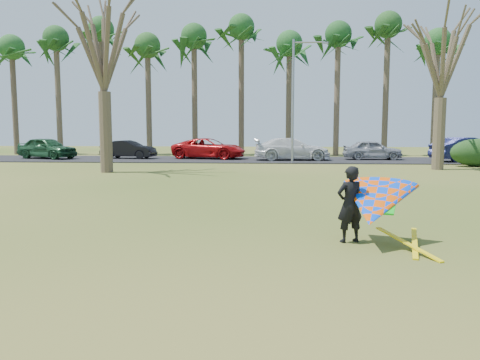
# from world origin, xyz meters

# --- Properties ---
(ground) EXTENTS (100.00, 100.00, 0.00)m
(ground) POSITION_xyz_m (0.00, 0.00, 0.00)
(ground) COLOR #244A10
(ground) RESTS_ON ground
(parking_strip) EXTENTS (46.00, 7.00, 0.06)m
(parking_strip) POSITION_xyz_m (0.00, 25.00, 0.03)
(parking_strip) COLOR black
(parking_strip) RESTS_ON ground
(palm_0) EXTENTS (4.84, 4.84, 10.84)m
(palm_0) POSITION_xyz_m (-22.00, 31.00, 9.17)
(palm_0) COLOR #46382A
(palm_0) RESTS_ON ground
(palm_1) EXTENTS (4.84, 4.84, 11.54)m
(palm_1) POSITION_xyz_m (-18.00, 31.00, 9.85)
(palm_1) COLOR brown
(palm_1) RESTS_ON ground
(palm_2) EXTENTS (4.84, 4.84, 12.24)m
(palm_2) POSITION_xyz_m (-14.00, 31.00, 10.52)
(palm_2) COLOR #46352A
(palm_2) RESTS_ON ground
(palm_3) EXTENTS (4.84, 4.84, 10.84)m
(palm_3) POSITION_xyz_m (-10.00, 31.00, 9.17)
(palm_3) COLOR #4D3E2E
(palm_3) RESTS_ON ground
(palm_4) EXTENTS (4.84, 4.84, 11.54)m
(palm_4) POSITION_xyz_m (-6.00, 31.00, 9.85)
(palm_4) COLOR #4B3C2D
(palm_4) RESTS_ON ground
(palm_5) EXTENTS (4.84, 4.84, 12.24)m
(palm_5) POSITION_xyz_m (-2.00, 31.00, 10.52)
(palm_5) COLOR #4D3E2E
(palm_5) RESTS_ON ground
(palm_6) EXTENTS (4.84, 4.84, 10.84)m
(palm_6) POSITION_xyz_m (2.00, 31.00, 9.17)
(palm_6) COLOR brown
(palm_6) RESTS_ON ground
(palm_7) EXTENTS (4.84, 4.84, 11.54)m
(palm_7) POSITION_xyz_m (6.00, 31.00, 9.85)
(palm_7) COLOR brown
(palm_7) RESTS_ON ground
(palm_8) EXTENTS (4.84, 4.84, 12.24)m
(palm_8) POSITION_xyz_m (10.00, 31.00, 10.52)
(palm_8) COLOR brown
(palm_8) RESTS_ON ground
(palm_9) EXTENTS (4.84, 4.84, 10.84)m
(palm_9) POSITION_xyz_m (14.00, 31.00, 9.17)
(palm_9) COLOR brown
(palm_9) RESTS_ON ground
(bare_tree_left) EXTENTS (6.60, 6.60, 9.70)m
(bare_tree_left) POSITION_xyz_m (-8.00, 15.00, 6.92)
(bare_tree_left) COLOR #463A2A
(bare_tree_left) RESTS_ON ground
(bare_tree_right) EXTENTS (6.27, 6.27, 9.21)m
(bare_tree_right) POSITION_xyz_m (10.00, 18.00, 6.57)
(bare_tree_right) COLOR #4B3E2D
(bare_tree_right) RESTS_ON ground
(streetlight) EXTENTS (2.28, 0.18, 8.00)m
(streetlight) POSITION_xyz_m (2.16, 22.00, 4.46)
(streetlight) COLOR gray
(streetlight) RESTS_ON ground
(hedge_near) EXTENTS (3.38, 1.53, 1.69)m
(hedge_near) POSITION_xyz_m (13.15, 20.24, 0.84)
(hedge_near) COLOR #183714
(hedge_near) RESTS_ON ground
(car_0) EXTENTS (5.01, 3.36, 1.58)m
(car_0) POSITION_xyz_m (-16.09, 24.73, 0.85)
(car_0) COLOR #1B4526
(car_0) RESTS_ON parking_strip
(car_1) EXTENTS (4.22, 1.96, 1.34)m
(car_1) POSITION_xyz_m (-10.08, 25.36, 0.73)
(car_1) COLOR black
(car_1) RESTS_ON parking_strip
(car_2) EXTENTS (5.83, 3.59, 1.51)m
(car_2) POSITION_xyz_m (-4.03, 25.60, 0.81)
(car_2) COLOR #B10E10
(car_2) RESTS_ON parking_strip
(car_3) EXTENTS (5.52, 2.56, 1.56)m
(car_3) POSITION_xyz_m (2.08, 24.41, 0.84)
(car_3) COLOR silver
(car_3) RESTS_ON parking_strip
(car_4) EXTENTS (4.16, 1.70, 1.41)m
(car_4) POSITION_xyz_m (7.89, 25.40, 0.77)
(car_4) COLOR gray
(car_4) RESTS_ON parking_strip
(car_5) EXTENTS (5.26, 3.29, 1.64)m
(car_5) POSITION_xyz_m (13.98, 24.06, 0.88)
(car_5) COLOR #171B47
(car_5) RESTS_ON parking_strip
(kite_flyer) EXTENTS (2.13, 2.39, 2.02)m
(kite_flyer) POSITION_xyz_m (2.76, 0.30, 0.84)
(kite_flyer) COLOR black
(kite_flyer) RESTS_ON ground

